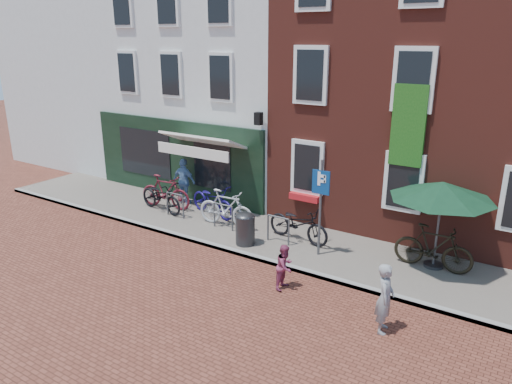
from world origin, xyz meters
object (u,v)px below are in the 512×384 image
Objects in this scene: bicycle_0 at (161,196)px; bicycle_4 at (298,224)px; bicycle_5 at (433,248)px; litter_bin at (245,227)px; bicycle_2 at (213,200)px; bicycle_3 at (226,208)px; woman at (385,298)px; bicycle_1 at (166,192)px; parking_sign at (321,196)px; cafe_person at (184,181)px; boy at (285,267)px; parasol at (443,187)px.

bicycle_0 is 1.00× the size of bicycle_4.
bicycle_5 is (8.97, 0.59, 0.06)m from bicycle_0.
litter_bin is at bearing -90.98° from bicycle_0.
bicycle_3 is at bearing -106.03° from bicycle_2.
bicycle_2 is at bearing 51.52° from woman.
bicycle_1 reaches higher than bicycle_0.
bicycle_3 is (-1.29, 0.83, 0.06)m from litter_bin.
parking_sign is 1.60m from bicycle_4.
bicycle_1 is at bearing 80.78° from bicycle_3.
bicycle_2 is at bearing 148.64° from litter_bin.
litter_bin is 1.58m from bicycle_4.
bicycle_5 is (8.84, -0.49, -0.23)m from cafe_person.
bicycle_0 is at bearing 177.89° from parking_sign.
cafe_person reaches higher than woman.
cafe_person reaches higher than litter_bin.
litter_bin is at bearing -127.39° from bicycle_3.
cafe_person is at bearing 88.36° from bicycle_2.
parking_sign reaches higher than boy.
bicycle_4 is (-3.80, -0.43, -1.65)m from parasol.
parking_sign reaches higher than bicycle_3.
litter_bin is 5.45m from parasol.
cafe_person is (-3.88, 1.81, 0.30)m from litter_bin.
bicycle_0 is at bearing 87.50° from bicycle_3.
bicycle_5 is (4.96, 1.33, 0.06)m from litter_bin.
parasol reaches higher than cafe_person.
bicycle_2 is at bearing 165.00° from cafe_person.
cafe_person is at bearing 154.94° from litter_bin.
cafe_person reaches higher than bicycle_1.
litter_bin is 0.52× the size of bicycle_5.
litter_bin is 0.38× the size of parking_sign.
bicycle_0 is at bearing -171.73° from bicycle_1.
woman is at bearing -101.79° from bicycle_2.
woman is at bearing -119.05° from bicycle_3.
bicycle_2 is (-7.24, -0.11, -1.65)m from parasol.
litter_bin is 4.07m from bicycle_0.
bicycle_0 is at bearing 70.04° from boy.
litter_bin is 2.61m from boy.
bicycle_1 is (-9.08, -0.43, -1.59)m from parasol.
litter_bin is at bearing -166.41° from parking_sign.
parasol reaches higher than bicycle_1.
bicycle_5 is (7.23, -0.05, 0.06)m from bicycle_2.
cafe_person is 0.84× the size of bicycle_3.
woman is at bearing -122.81° from bicycle_4.
bicycle_0 is at bearing 59.83° from woman.
parasol is (4.98, 1.49, 1.66)m from litter_bin.
bicycle_5 reaches higher than litter_bin.
bicycle_1 is (-0.09, 0.33, 0.06)m from bicycle_0.
bicycle_5 reaches higher than bicycle_2.
bicycle_4 is at bearing -81.93° from bicycle_2.
parasol is 1.28× the size of bicycle_4.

